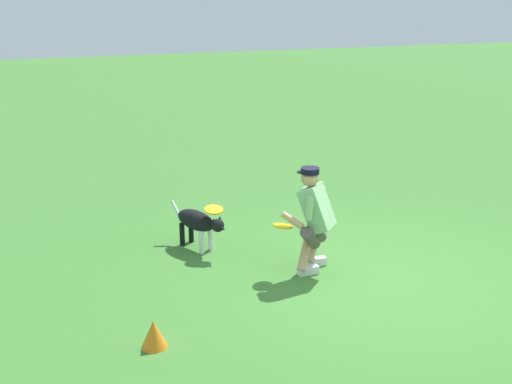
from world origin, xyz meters
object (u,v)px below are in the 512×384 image
Objects in this scene: person at (314,216)px; frisbee_held at (283,226)px; training_cone at (154,334)px; dog at (198,222)px; frisbee_flying at (214,210)px.

frisbee_held is at bearing 38.35° from person.
frisbee_held is 0.84× the size of training_cone.
frisbee_held reaches higher than training_cone.
dog is at bearing -57.35° from frisbee_held.
dog is (1.09, -1.17, -0.33)m from person.
training_cone is at bearing -50.61° from dog.
dog is 1.34m from frisbee_held.
frisbee_flying is 1.04× the size of frisbee_held.
person is at bearing 19.66° from dog.
frisbee_held is (-0.71, 1.11, 0.24)m from dog.
training_cone is (1.11, 2.16, -0.23)m from dog.
dog is at bearing 0.37° from person.
person is 5.52× the size of frisbee_held.
dog is 3.65× the size of training_cone.
person is at bearing 171.02° from frisbee_held.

